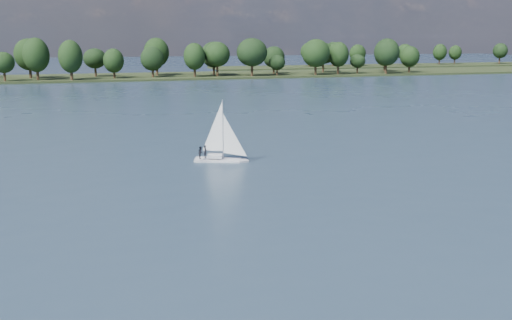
# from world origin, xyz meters

# --- Properties ---
(ground) EXTENTS (700.00, 700.00, 0.00)m
(ground) POSITION_xyz_m (0.00, 100.00, 0.00)
(ground) COLOR #233342
(ground) RESTS_ON ground
(far_shore) EXTENTS (660.00, 40.00, 1.50)m
(far_shore) POSITION_xyz_m (0.00, 212.00, 0.00)
(far_shore) COLOR black
(far_shore) RESTS_ON ground
(far_shore_back) EXTENTS (220.00, 30.00, 1.40)m
(far_shore_back) POSITION_xyz_m (160.00, 260.00, 0.00)
(far_shore_back) COLOR black
(far_shore_back) RESTS_ON ground
(sailboat) EXTENTS (6.61, 4.08, 8.43)m
(sailboat) POSITION_xyz_m (6.02, 52.99, 2.36)
(sailboat) COLOR silver
(sailboat) RESTS_ON ground
(treeline) EXTENTS (562.12, 73.76, 18.40)m
(treeline) POSITION_xyz_m (-19.36, 208.28, 8.21)
(treeline) COLOR black
(treeline) RESTS_ON ground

